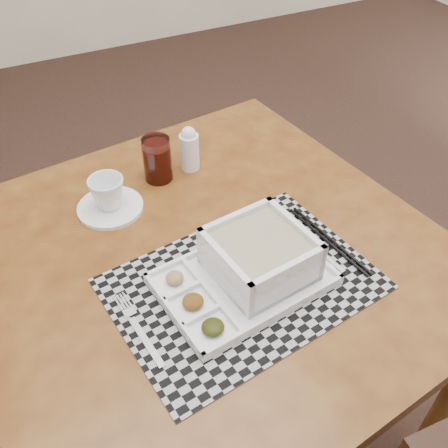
% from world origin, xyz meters
% --- Properties ---
extents(floor, '(5.00, 5.00, 0.00)m').
position_xyz_m(floor, '(0.00, 0.00, 0.00)').
color(floor, '#2F1E17').
rests_on(floor, ground).
extents(dining_table, '(1.05, 1.05, 0.71)m').
position_xyz_m(dining_table, '(-0.81, -0.27, 0.63)').
color(dining_table, '#4D240E').
rests_on(dining_table, ground).
extents(placemat, '(0.54, 0.41, 0.00)m').
position_xyz_m(placemat, '(-0.78, -0.38, 0.71)').
color(placemat, '#97979E').
rests_on(placemat, dining_table).
extents(serving_tray, '(0.34, 0.26, 0.10)m').
position_xyz_m(serving_tray, '(-0.75, -0.38, 0.75)').
color(serving_tray, white).
rests_on(serving_tray, placemat).
extents(fork, '(0.04, 0.19, 0.00)m').
position_xyz_m(fork, '(-1.00, -0.39, 0.71)').
color(fork, '#BCBBC2').
rests_on(fork, placemat).
extents(spoon, '(0.04, 0.18, 0.01)m').
position_xyz_m(spoon, '(-0.60, -0.31, 0.71)').
color(spoon, '#BCBBC2').
rests_on(spoon, placemat).
extents(chopsticks, '(0.05, 0.24, 0.01)m').
position_xyz_m(chopsticks, '(-0.56, -0.36, 0.71)').
color(chopsticks, black).
rests_on(chopsticks, placemat).
extents(saucer, '(0.15, 0.15, 0.01)m').
position_xyz_m(saucer, '(-0.95, -0.05, 0.71)').
color(saucer, white).
rests_on(saucer, dining_table).
extents(cup, '(0.09, 0.09, 0.07)m').
position_xyz_m(cup, '(-0.95, -0.05, 0.75)').
color(cup, white).
rests_on(cup, saucer).
extents(juice_glass, '(0.07, 0.07, 0.11)m').
position_xyz_m(juice_glass, '(-0.80, 0.01, 0.76)').
color(juice_glass, white).
rests_on(juice_glass, dining_table).
extents(creamer_bottle, '(0.05, 0.05, 0.12)m').
position_xyz_m(creamer_bottle, '(-0.72, 0.02, 0.76)').
color(creamer_bottle, white).
rests_on(creamer_bottle, dining_table).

